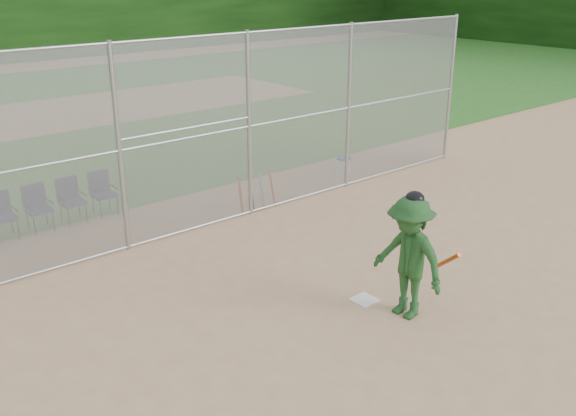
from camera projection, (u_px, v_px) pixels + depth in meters
ground at (388, 315)px, 10.23m from camera, size 100.00×100.00×0.00m
grass_strip at (13, 120)px, 23.14m from camera, size 100.00×100.00×0.00m
dirt_patch_far at (13, 120)px, 23.14m from camera, size 24.00×24.00×0.00m
backstop_fence at (210, 130)px, 13.08m from camera, size 16.09×0.09×4.00m
home_plate at (364, 300)px, 10.68m from camera, size 0.38×0.38×0.02m
batter_at_plate at (409, 257)px, 9.90m from camera, size 0.93×1.39×2.08m
water_cooler at (343, 166)px, 17.04m from camera, size 0.38×0.38×0.48m
spare_bats at (257, 191)px, 14.56m from camera, size 0.96×0.29×0.85m
chair_2 at (3, 217)px, 12.91m from camera, size 0.54×0.52×0.96m
chair_3 at (39, 209)px, 13.35m from camera, size 0.54×0.52×0.96m
chair_4 at (72, 201)px, 13.78m from camera, size 0.54×0.52×0.96m
chair_5 at (104, 194)px, 14.21m from camera, size 0.54×0.52×0.96m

